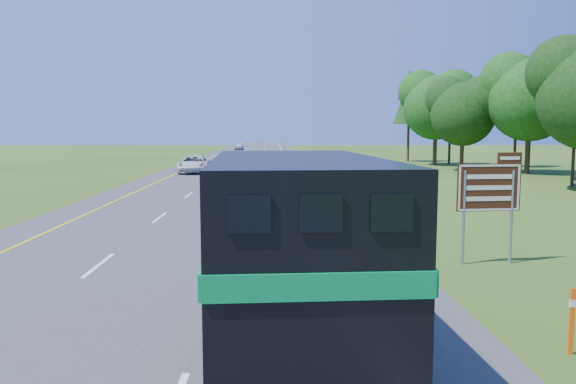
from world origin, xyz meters
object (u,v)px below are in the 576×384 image
(white_suv, at_px, (194,164))
(far_car, at_px, (239,146))
(exit_sign, at_px, (490,192))
(horse_truck, at_px, (292,253))

(white_suv, height_order, far_car, white_suv)
(far_car, distance_m, exit_sign, 100.82)
(white_suv, bearing_deg, exit_sign, -71.23)
(horse_truck, xyz_separation_m, far_car, (-6.93, 107.02, -1.15))
(far_car, height_order, exit_sign, exit_sign)
(horse_truck, distance_m, exit_sign, 9.35)
(horse_truck, distance_m, far_car, 107.25)
(far_car, xyz_separation_m, exit_sign, (13.04, -99.96, 1.39))
(horse_truck, relative_size, exit_sign, 2.42)
(white_suv, xyz_separation_m, exit_sign, (13.60, -36.19, 1.30))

